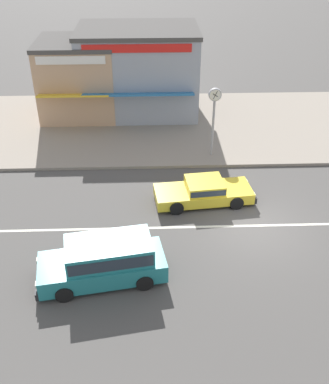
% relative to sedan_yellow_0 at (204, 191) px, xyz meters
% --- Properties ---
extents(ground_plane, '(160.00, 160.00, 0.00)m').
position_rel_sedan_yellow_0_xyz_m(ground_plane, '(1.85, -1.87, -0.53)').
color(ground_plane, '#4C4947').
extents(lane_centre_stripe, '(50.40, 0.14, 0.01)m').
position_rel_sedan_yellow_0_xyz_m(lane_centre_stripe, '(1.85, -1.87, -0.53)').
color(lane_centre_stripe, silver).
rests_on(lane_centre_stripe, ground).
extents(kerb_strip, '(68.00, 10.00, 0.15)m').
position_rel_sedan_yellow_0_xyz_m(kerb_strip, '(1.85, 7.99, -0.46)').
color(kerb_strip, gray).
rests_on(kerb_strip, ground).
extents(sedan_yellow_0, '(4.50, 2.09, 1.06)m').
position_rel_sedan_yellow_0_xyz_m(sedan_yellow_0, '(0.00, 0.00, 0.00)').
color(sedan_yellow_0, yellow).
rests_on(sedan_yellow_0, ground).
extents(minivan_teal_2, '(4.69, 2.43, 1.56)m').
position_rel_sedan_yellow_0_xyz_m(minivan_teal_2, '(-3.97, -4.70, 0.31)').
color(minivan_teal_2, teal).
rests_on(minivan_teal_2, ground).
extents(street_clock, '(0.63, 0.22, 3.57)m').
position_rel_sedan_yellow_0_xyz_m(street_clock, '(0.85, 4.16, 2.26)').
color(street_clock, '#9E9EA3').
rests_on(street_clock, kerb_strip).
extents(shopfront_corner_warung, '(4.51, 4.99, 4.45)m').
position_rel_sedan_yellow_0_xyz_m(shopfront_corner_warung, '(-6.55, 9.89, 1.85)').
color(shopfront_corner_warung, tan).
rests_on(shopfront_corner_warung, kerb_strip).
extents(shopfront_far_kios, '(7.09, 5.62, 5.04)m').
position_rel_sedan_yellow_0_xyz_m(shopfront_far_kios, '(-2.95, 10.24, 2.14)').
color(shopfront_far_kios, '#999EA8').
rests_on(shopfront_far_kios, kerb_strip).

